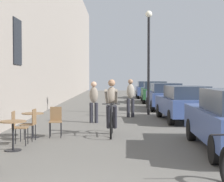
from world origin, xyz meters
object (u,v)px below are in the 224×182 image
(parked_car_fourth, at_px, (154,91))
(cyclist_on_bicycle, at_px, (112,109))
(cafe_chair_mid_toward_street, at_px, (17,126))
(street_lamp, at_px, (149,49))
(cafe_chair_far_toward_street, at_px, (56,120))
(parked_car_third, at_px, (165,96))
(pedestrian_near, at_px, (94,100))
(parked_car_fifth, at_px, (146,89))
(cafe_table_mid, at_px, (13,129))
(cafe_chair_far_toward_wall, at_px, (31,122))
(parked_car_second, at_px, (184,103))
(pedestrian_mid, at_px, (131,96))
(cafe_table_far, at_px, (33,120))

(parked_car_fourth, bearing_deg, cyclist_on_bicycle, -101.46)
(cafe_chair_mid_toward_street, bearing_deg, cyclist_on_bicycle, 34.34)
(cafe_chair_mid_toward_street, relative_size, street_lamp, 0.18)
(cafe_chair_far_toward_street, relative_size, parked_car_third, 0.22)
(pedestrian_near, bearing_deg, street_lamp, 52.13)
(cyclist_on_bicycle, distance_m, pedestrian_near, 3.05)
(cafe_chair_far_toward_street, xyz_separation_m, parked_car_fifth, (4.46, 19.95, 0.22))
(parked_car_fifth, bearing_deg, street_lamp, -94.65)
(street_lamp, height_order, parked_car_fourth, street_lamp)
(street_lamp, bearing_deg, cafe_table_mid, -115.78)
(pedestrian_near, bearing_deg, cafe_table_mid, -107.26)
(cafe_chair_mid_toward_street, relative_size, pedestrian_near, 0.55)
(cyclist_on_bicycle, bearing_deg, parked_car_fifth, 81.86)
(cafe_chair_far_toward_street, height_order, cafe_chair_far_toward_wall, same)
(street_lamp, bearing_deg, cafe_chair_mid_toward_street, -118.18)
(cafe_chair_far_toward_wall, distance_m, street_lamp, 8.52)
(cafe_chair_mid_toward_street, relative_size, parked_car_fourth, 0.21)
(parked_car_second, bearing_deg, pedestrian_mid, 145.38)
(parked_car_second, bearing_deg, parked_car_fifth, 90.31)
(cafe_table_far, height_order, parked_car_fifth, parked_car_fifth)
(cafe_chair_far_toward_wall, xyz_separation_m, pedestrian_near, (1.53, 3.98, 0.39))
(pedestrian_near, bearing_deg, parked_car_third, 58.33)
(cafe_chair_mid_toward_street, distance_m, cyclist_on_bicycle, 2.97)
(cafe_table_mid, bearing_deg, pedestrian_near, 72.74)
(cafe_chair_far_toward_street, xyz_separation_m, street_lamp, (3.36, 6.43, 2.59))
(pedestrian_mid, relative_size, street_lamp, 0.34)
(cafe_chair_mid_toward_street, bearing_deg, parked_car_fifth, 76.14)
(cafe_table_far, relative_size, street_lamp, 0.15)
(cyclist_on_bicycle, height_order, parked_car_fourth, cyclist_on_bicycle)
(cafe_table_far, distance_m, pedestrian_mid, 6.24)
(cyclist_on_bicycle, relative_size, parked_car_fifth, 0.44)
(parked_car_third, xyz_separation_m, parked_car_fourth, (0.04, 5.48, 0.02))
(parked_car_third, bearing_deg, street_lamp, -113.14)
(pedestrian_near, height_order, street_lamp, street_lamp)
(cafe_table_mid, height_order, cafe_chair_far_toward_street, cafe_chair_far_toward_street)
(parked_car_third, bearing_deg, cafe_table_far, -119.41)
(cafe_chair_far_toward_street, xyz_separation_m, cyclist_on_bicycle, (1.66, 0.36, 0.29))
(cafe_table_far, distance_m, parked_car_fourth, 15.53)
(cafe_chair_far_toward_wall, bearing_deg, street_lamp, 60.88)
(pedestrian_mid, distance_m, street_lamp, 2.59)
(cafe_table_far, height_order, pedestrian_mid, pedestrian_mid)
(cyclist_on_bicycle, relative_size, pedestrian_mid, 1.04)
(pedestrian_near, relative_size, parked_car_fourth, 0.38)
(cafe_chair_mid_toward_street, height_order, parked_car_fifth, parked_car_fifth)
(cafe_chair_far_toward_wall, relative_size, cyclist_on_bicycle, 0.51)
(cafe_chair_mid_toward_street, relative_size, cafe_chair_far_toward_wall, 1.00)
(pedestrian_near, distance_m, parked_car_fourth, 11.80)
(parked_car_fourth, xyz_separation_m, parked_car_fifth, (-0.07, 5.40, -0.03))
(cafe_table_mid, xyz_separation_m, parked_car_third, (5.20, 11.07, 0.23))
(cyclist_on_bicycle, bearing_deg, parked_car_third, 71.98)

